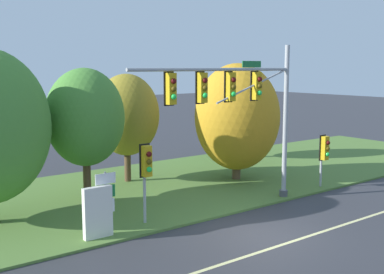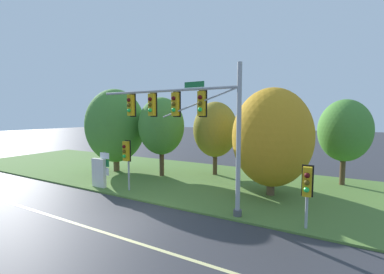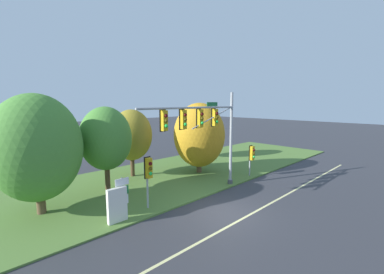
{
  "view_description": "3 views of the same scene",
  "coord_description": "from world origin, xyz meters",
  "px_view_note": "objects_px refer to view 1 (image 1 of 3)",
  "views": [
    {
      "loc": [
        -12.77,
        -12.3,
        6.28
      ],
      "look_at": [
        -0.61,
        3.7,
        3.34
      ],
      "focal_mm": 45.0,
      "sensor_mm": 36.0,
      "label": 1
    },
    {
      "loc": [
        8.27,
        -8.41,
        4.89
      ],
      "look_at": [
        1.08,
        4.48,
        3.61
      ],
      "focal_mm": 24.0,
      "sensor_mm": 36.0,
      "label": 2
    },
    {
      "loc": [
        -11.61,
        -9.01,
        6.54
      ],
      "look_at": [
        1.66,
        4.54,
        3.95
      ],
      "focal_mm": 24.0,
      "sensor_mm": 36.0,
      "label": 3
    }
  ],
  "objects_px": {
    "pedestrian_signal_further_along": "(146,166)",
    "info_kiosk": "(98,212)",
    "pedestrian_signal_near_kerb": "(324,151)",
    "tree_left_of_mast": "(85,118)",
    "traffic_signal_mast": "(241,99)",
    "tree_mid_verge": "(237,117)",
    "tree_tall_centre": "(232,104)",
    "route_sign_post": "(106,196)",
    "tree_behind_signpost": "(127,115)"
  },
  "relations": [
    {
      "from": "pedestrian_signal_further_along",
      "to": "info_kiosk",
      "type": "xyz_separation_m",
      "value": [
        -2.25,
        -0.25,
        -1.39
      ]
    },
    {
      "from": "pedestrian_signal_near_kerb",
      "to": "info_kiosk",
      "type": "bearing_deg",
      "value": 178.86
    },
    {
      "from": "traffic_signal_mast",
      "to": "info_kiosk",
      "type": "bearing_deg",
      "value": 178.1
    },
    {
      "from": "route_sign_post",
      "to": "tree_behind_signpost",
      "type": "height_order",
      "value": "tree_behind_signpost"
    },
    {
      "from": "info_kiosk",
      "to": "pedestrian_signal_near_kerb",
      "type": "bearing_deg",
      "value": -1.14
    },
    {
      "from": "pedestrian_signal_further_along",
      "to": "tree_mid_verge",
      "type": "xyz_separation_m",
      "value": [
        8.09,
        3.6,
        1.13
      ]
    },
    {
      "from": "pedestrian_signal_near_kerb",
      "to": "tree_behind_signpost",
      "type": "bearing_deg",
      "value": 135.33
    },
    {
      "from": "pedestrian_signal_further_along",
      "to": "tree_mid_verge",
      "type": "height_order",
      "value": "tree_mid_verge"
    },
    {
      "from": "tree_behind_signpost",
      "to": "info_kiosk",
      "type": "bearing_deg",
      "value": -126.69
    },
    {
      "from": "traffic_signal_mast",
      "to": "info_kiosk",
      "type": "relative_size",
      "value": 4.58
    },
    {
      "from": "tree_mid_verge",
      "to": "pedestrian_signal_near_kerb",
      "type": "bearing_deg",
      "value": -60.48
    },
    {
      "from": "tree_behind_signpost",
      "to": "info_kiosk",
      "type": "height_order",
      "value": "tree_behind_signpost"
    },
    {
      "from": "tree_left_of_mast",
      "to": "route_sign_post",
      "type": "bearing_deg",
      "value": -106.58
    },
    {
      "from": "pedestrian_signal_further_along",
      "to": "info_kiosk",
      "type": "height_order",
      "value": "pedestrian_signal_further_along"
    },
    {
      "from": "traffic_signal_mast",
      "to": "tree_left_of_mast",
      "type": "xyz_separation_m",
      "value": [
        -5.04,
        4.87,
        -0.88
      ]
    },
    {
      "from": "tree_behind_signpost",
      "to": "tree_left_of_mast",
      "type": "bearing_deg",
      "value": -145.45
    },
    {
      "from": "route_sign_post",
      "to": "tree_tall_centre",
      "type": "relative_size",
      "value": 0.4
    },
    {
      "from": "traffic_signal_mast",
      "to": "tree_behind_signpost",
      "type": "height_order",
      "value": "traffic_signal_mast"
    },
    {
      "from": "tree_mid_verge",
      "to": "traffic_signal_mast",
      "type": "bearing_deg",
      "value": -130.94
    },
    {
      "from": "pedestrian_signal_near_kerb",
      "to": "tree_tall_centre",
      "type": "distance_m",
      "value": 9.12
    },
    {
      "from": "tree_tall_centre",
      "to": "info_kiosk",
      "type": "distance_m",
      "value": 16.77
    },
    {
      "from": "tree_left_of_mast",
      "to": "tree_tall_centre",
      "type": "bearing_deg",
      "value": 17.52
    },
    {
      "from": "pedestrian_signal_near_kerb",
      "to": "tree_left_of_mast",
      "type": "xyz_separation_m",
      "value": [
        -10.9,
        4.9,
        1.99
      ]
    },
    {
      "from": "pedestrian_signal_near_kerb",
      "to": "traffic_signal_mast",
      "type": "bearing_deg",
      "value": 179.74
    },
    {
      "from": "pedestrian_signal_further_along",
      "to": "tree_left_of_mast",
      "type": "height_order",
      "value": "tree_left_of_mast"
    },
    {
      "from": "tree_behind_signpost",
      "to": "tree_tall_centre",
      "type": "distance_m",
      "value": 9.02
    },
    {
      "from": "pedestrian_signal_near_kerb",
      "to": "pedestrian_signal_further_along",
      "type": "relative_size",
      "value": 0.85
    },
    {
      "from": "tree_tall_centre",
      "to": "tree_left_of_mast",
      "type": "bearing_deg",
      "value": -162.48
    },
    {
      "from": "pedestrian_signal_further_along",
      "to": "info_kiosk",
      "type": "relative_size",
      "value": 1.69
    },
    {
      "from": "pedestrian_signal_further_along",
      "to": "pedestrian_signal_near_kerb",
      "type": "bearing_deg",
      "value": -2.77
    },
    {
      "from": "route_sign_post",
      "to": "tree_behind_signpost",
      "type": "distance_m",
      "value": 8.71
    },
    {
      "from": "traffic_signal_mast",
      "to": "tree_behind_signpost",
      "type": "bearing_deg",
      "value": 101.9
    },
    {
      "from": "pedestrian_signal_near_kerb",
      "to": "tree_behind_signpost",
      "type": "xyz_separation_m",
      "value": [
        -7.4,
        7.31,
        1.7
      ]
    },
    {
      "from": "traffic_signal_mast",
      "to": "info_kiosk",
      "type": "xyz_separation_m",
      "value": [
        -6.8,
        0.23,
        -3.84
      ]
    },
    {
      "from": "pedestrian_signal_near_kerb",
      "to": "tree_behind_signpost",
      "type": "height_order",
      "value": "tree_behind_signpost"
    },
    {
      "from": "route_sign_post",
      "to": "info_kiosk",
      "type": "bearing_deg",
      "value": -159.97
    },
    {
      "from": "tree_mid_verge",
      "to": "tree_tall_centre",
      "type": "relative_size",
      "value": 1.09
    },
    {
      "from": "route_sign_post",
      "to": "tree_left_of_mast",
      "type": "distance_m",
      "value": 5.29
    },
    {
      "from": "pedestrian_signal_further_along",
      "to": "route_sign_post",
      "type": "xyz_separation_m",
      "value": [
        -1.83,
        -0.1,
        -0.88
      ]
    },
    {
      "from": "pedestrian_signal_further_along",
      "to": "tree_tall_centre",
      "type": "distance_m",
      "value": 14.58
    },
    {
      "from": "route_sign_post",
      "to": "tree_behind_signpost",
      "type": "relative_size",
      "value": 0.41
    },
    {
      "from": "traffic_signal_mast",
      "to": "route_sign_post",
      "type": "height_order",
      "value": "traffic_signal_mast"
    },
    {
      "from": "traffic_signal_mast",
      "to": "route_sign_post",
      "type": "relative_size",
      "value": 3.68
    },
    {
      "from": "tree_left_of_mast",
      "to": "tree_mid_verge",
      "type": "bearing_deg",
      "value": -5.29
    },
    {
      "from": "tree_behind_signpost",
      "to": "tree_tall_centre",
      "type": "height_order",
      "value": "tree_tall_centre"
    },
    {
      "from": "pedestrian_signal_near_kerb",
      "to": "tree_mid_verge",
      "type": "distance_m",
      "value": 4.96
    },
    {
      "from": "route_sign_post",
      "to": "tree_mid_verge",
      "type": "xyz_separation_m",
      "value": [
        9.92,
        3.7,
        2.0
      ]
    },
    {
      "from": "tree_mid_verge",
      "to": "tree_tall_centre",
      "type": "xyz_separation_m",
      "value": [
        3.82,
        4.71,
        0.26
      ]
    },
    {
      "from": "tree_left_of_mast",
      "to": "info_kiosk",
      "type": "distance_m",
      "value": 5.79
    },
    {
      "from": "pedestrian_signal_near_kerb",
      "to": "info_kiosk",
      "type": "height_order",
      "value": "pedestrian_signal_near_kerb"
    }
  ]
}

